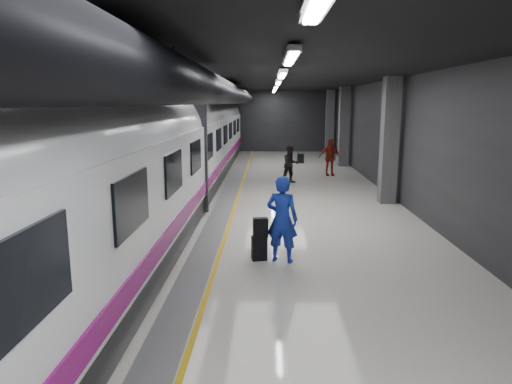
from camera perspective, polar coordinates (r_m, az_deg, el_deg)
ground at (r=14.89m, az=0.66°, el=-2.87°), size 40.00×40.00×0.00m
platform_hall at (r=15.41m, az=-0.34°, el=10.88°), size 10.02×40.02×4.51m
train at (r=14.93m, az=-11.93°, el=5.00°), size 3.05×38.00×4.05m
traveler_main at (r=10.35m, az=3.28°, el=-3.41°), size 0.83×0.66×2.00m
suitcase_main at (r=10.63m, az=0.41°, el=-7.02°), size 0.39×0.29×0.57m
shoulder_bag at (r=10.45m, az=0.57°, el=-4.44°), size 0.36×0.23×0.44m
traveler_far_a at (r=20.77m, az=4.36°, el=3.48°), size 1.01×0.91×1.72m
traveler_far_b at (r=23.15m, az=9.20°, el=4.33°), size 1.15×0.62×1.86m
suitcase_far at (r=27.83m, az=5.59°, el=4.18°), size 0.40×0.27×0.56m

